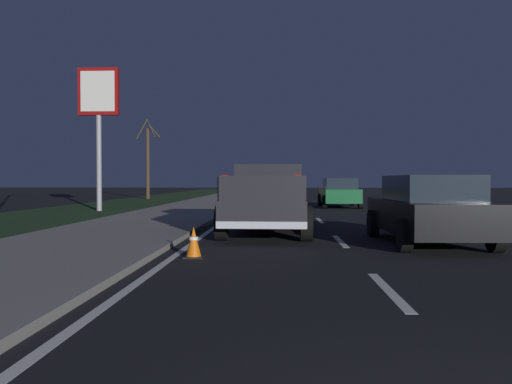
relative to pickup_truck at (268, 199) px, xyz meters
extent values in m
plane|color=black|center=(14.53, -1.74, -0.91)|extent=(144.00, 144.00, 0.00)
cube|color=gray|center=(14.53, 3.96, -0.85)|extent=(108.00, 4.00, 0.12)
cube|color=#1E3819|center=(14.53, 8.96, -0.91)|extent=(108.00, 6.00, 0.01)
cube|color=silver|center=(-7.57, -1.74, -0.91)|extent=(2.40, 0.14, 0.01)
cube|color=silver|center=(-2.10, -1.74, -0.91)|extent=(2.40, 0.14, 0.01)
cube|color=silver|center=(4.27, -1.74, -0.91)|extent=(2.40, 0.14, 0.01)
cube|color=silver|center=(10.28, -1.74, -0.91)|extent=(2.40, 0.14, 0.01)
cube|color=silver|center=(15.35, -1.74, -0.91)|extent=(2.40, 0.14, 0.01)
cube|color=silver|center=(20.82, -1.74, -0.91)|extent=(2.40, 0.14, 0.01)
cube|color=silver|center=(27.23, -1.74, -0.91)|extent=(2.40, 0.14, 0.01)
cube|color=silver|center=(33.41, -1.74, -0.91)|extent=(2.40, 0.14, 0.01)
cube|color=silver|center=(38.98, -1.74, -0.91)|extent=(2.40, 0.14, 0.01)
cube|color=silver|center=(44.00, -1.74, -0.91)|extent=(2.40, 0.14, 0.01)
cube|color=silver|center=(50.39, -1.74, -0.91)|extent=(2.40, 0.14, 0.01)
cube|color=silver|center=(56.74, -1.74, -0.91)|extent=(2.40, 0.14, 0.01)
cube|color=silver|center=(63.58, -1.74, -0.91)|extent=(2.40, 0.14, 0.01)
cube|color=silver|center=(14.53, 1.66, -0.91)|extent=(108.00, 0.14, 0.01)
cube|color=#232328|center=(-0.32, 0.01, -0.24)|extent=(5.45, 2.14, 0.60)
cube|color=#232328|center=(0.87, -0.02, 0.51)|extent=(2.21, 1.89, 0.90)
cube|color=#1E2833|center=(-0.18, 0.00, 0.56)|extent=(0.08, 1.44, 0.50)
cube|color=#232328|center=(-1.38, 0.98, 0.34)|extent=(3.03, 0.16, 0.56)
cube|color=#232328|center=(-1.43, -0.90, 0.34)|extent=(3.03, 0.16, 0.56)
cube|color=#232328|center=(-2.98, 0.08, 0.34)|extent=(0.13, 1.88, 0.56)
cube|color=silver|center=(-2.98, 0.08, -0.46)|extent=(0.17, 2.00, 0.16)
cube|color=red|center=(-2.95, 0.88, 0.54)|extent=(0.06, 0.14, 0.20)
cube|color=red|center=(-2.99, -0.72, 0.54)|extent=(0.06, 0.14, 0.20)
cylinder|color=black|center=(1.49, 0.96, -0.49)|extent=(0.84, 0.28, 0.84)
cylinder|color=black|center=(1.43, -1.04, -0.49)|extent=(0.84, 0.28, 0.84)
cylinder|color=black|center=(-2.08, 1.05, -0.49)|extent=(0.84, 0.28, 0.84)
cylinder|color=black|center=(-2.13, -0.95, -0.49)|extent=(0.84, 0.28, 0.84)
cube|color=#14592D|center=(13.51, -3.47, -0.28)|extent=(4.40, 1.81, 0.70)
cube|color=#1E2833|center=(13.26, -3.47, 0.35)|extent=(2.47, 1.59, 0.56)
cylinder|color=black|center=(15.00, -2.56, -0.57)|extent=(0.68, 0.22, 0.68)
cylinder|color=black|center=(15.01, -4.36, -0.57)|extent=(0.68, 0.22, 0.68)
cylinder|color=black|center=(12.01, -2.57, -0.57)|extent=(0.68, 0.22, 0.68)
cylinder|color=black|center=(12.02, -4.37, -0.57)|extent=(0.68, 0.22, 0.68)
cube|color=red|center=(11.36, -3.47, -0.23)|extent=(0.08, 1.51, 0.10)
cube|color=#9E845B|center=(27.76, 0.14, -0.28)|extent=(4.42, 1.84, 0.70)
cube|color=#1E2833|center=(27.51, 0.14, 0.35)|extent=(2.48, 1.61, 0.56)
cylinder|color=black|center=(29.25, 1.06, -0.57)|extent=(0.68, 0.22, 0.68)
cylinder|color=black|center=(29.27, -0.74, -0.57)|extent=(0.68, 0.22, 0.68)
cylinder|color=black|center=(26.26, 1.03, -0.57)|extent=(0.68, 0.22, 0.68)
cylinder|color=black|center=(26.27, -0.77, -0.57)|extent=(0.68, 0.22, 0.68)
cube|color=red|center=(25.61, 0.13, -0.23)|extent=(0.09, 1.51, 0.10)
cube|color=black|center=(-2.44, -3.65, -0.28)|extent=(4.45, 1.93, 0.70)
cube|color=#1E2833|center=(-2.69, -3.65, 0.35)|extent=(2.51, 1.66, 0.56)
cylinder|color=black|center=(-0.97, -2.70, -0.57)|extent=(0.68, 0.22, 0.68)
cylinder|color=black|center=(-0.92, -4.50, -0.57)|extent=(0.68, 0.22, 0.68)
cylinder|color=black|center=(-3.96, -2.79, -0.57)|extent=(0.68, 0.22, 0.68)
cylinder|color=black|center=(-3.91, -4.59, -0.57)|extent=(0.68, 0.22, 0.68)
cube|color=red|center=(-4.59, -3.71, -0.23)|extent=(0.12, 1.51, 0.10)
cylinder|color=#99999E|center=(9.68, 8.14, 2.42)|extent=(0.24, 0.24, 6.67)
cube|color=maroon|center=(9.68, 8.14, 4.66)|extent=(0.24, 1.90, 2.20)
cube|color=silver|center=(9.55, 8.14, 4.66)|extent=(0.04, 1.60, 1.87)
cylinder|color=#423323|center=(25.18, 9.81, 1.79)|extent=(0.28, 0.28, 5.39)
cylinder|color=#423323|center=(24.75, 9.43, 4.41)|extent=(0.90, 0.89, 1.40)
cylinder|color=#423323|center=(24.96, 10.19, 4.44)|extent=(0.51, 0.85, 1.62)
cylinder|color=#423323|center=(25.40, 9.40, 4.38)|extent=(0.49, 0.93, 1.17)
cube|color=black|center=(-4.84, 1.26, -0.90)|extent=(0.36, 0.36, 0.03)
cone|color=orange|center=(-4.84, 1.26, -0.61)|extent=(0.28, 0.28, 0.55)
cylinder|color=white|center=(-4.84, 1.26, -0.55)|extent=(0.17, 0.17, 0.06)
camera|label=1|loc=(-14.38, -0.34, 0.52)|focal=36.64mm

